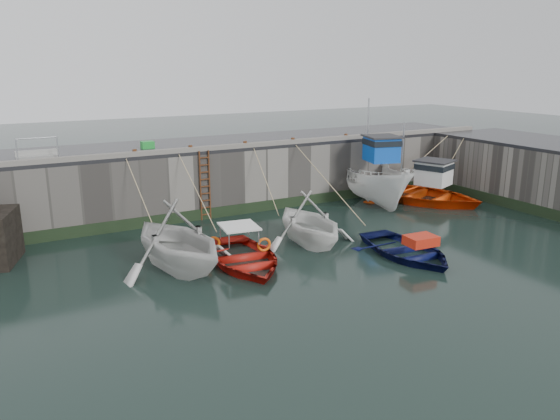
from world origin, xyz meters
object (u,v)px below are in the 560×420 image
boat_far_orange (422,193)px  bollard_b (190,148)px  boat_far_white (375,181)px  fish_crate (147,145)px  boat_near_white (178,268)px  bollard_e (346,136)px  ladder (205,186)px  bollard_d (293,141)px  bollard_c (245,144)px  boat_near_navy (406,255)px  bollard_a (135,153)px  boat_near_blue (244,263)px  boat_near_blacktrim (309,242)px

boat_far_orange → bollard_b: 12.26m
boat_far_white → fish_crate: bearing=177.3°
boat_near_white → bollard_e: bollard_e is taller
ladder → fish_crate: bearing=130.9°
ladder → bollard_d: size_ratio=11.43×
boat_far_orange → bollard_c: 9.74m
boat_near_white → bollard_d: (7.93, 5.64, 3.30)m
bollard_b → bollard_c: 2.70m
boat_near_navy → boat_far_white: size_ratio=0.64×
ladder → bollard_b: (-0.50, 0.34, 1.71)m
ladder → fish_crate: (-1.92, 2.22, 1.73)m
boat_near_navy → boat_far_orange: 8.72m
ladder → bollard_a: bearing=173.6°
boat_near_blue → boat_near_blacktrim: size_ratio=1.05×
boat_near_blacktrim → bollard_e: size_ratio=16.19×
ladder → boat_far_white: size_ratio=0.45×
boat_near_blacktrim → bollard_d: bearing=70.8°
bollard_e → bollard_b: bearing=180.0°
fish_crate → bollard_d: fish_crate is taller
boat_near_white → boat_near_blue: bearing=-29.1°
boat_near_blacktrim → bollard_d: size_ratio=16.19×
boat_near_white → fish_crate: (1.21, 7.52, 3.32)m
boat_near_navy → boat_far_white: (4.10, 7.06, 1.09)m
boat_near_navy → bollard_d: (0.00, 8.52, 3.30)m
bollard_e → ladder: bearing=-177.6°
boat_near_white → boat_far_white: (12.03, 4.18, 1.09)m
ladder → bollard_c: (2.20, 0.34, 1.71)m
boat_near_white → boat_far_orange: size_ratio=0.68×
boat_near_white → bollard_b: (2.63, 5.64, 3.30)m
boat_near_blue → boat_near_navy: (5.73, -2.13, 0.00)m
bollard_c → ladder: bearing=-171.3°
bollard_a → bollard_d: size_ratio=1.00×
boat_far_orange → bollard_b: size_ratio=27.14×
boat_far_white → boat_near_blue: bearing=-138.9°
boat_near_navy → boat_far_white: bearing=63.9°
boat_near_navy → boat_far_orange: (6.35, 5.96, 0.42)m
bollard_b → bollard_d: 5.30m
boat_far_orange → boat_near_blue: bearing=175.4°
boat_near_blacktrim → bollard_b: (-2.88, 5.48, 3.30)m
fish_crate → bollard_b: (1.42, -1.88, -0.02)m
boat_far_white → boat_far_orange: boat_far_white is taller
fish_crate → bollard_e: fish_crate is taller
boat_near_blacktrim → bollard_a: bollard_a is taller
boat_far_white → bollard_b: 9.76m
fish_crate → bollard_e: 10.10m
bollard_a → boat_near_blacktrim: bearing=-45.5°
boat_near_blacktrim → bollard_e: bearing=48.9°
boat_far_white → bollard_b: (-9.39, 1.46, 2.21)m
fish_crate → bollard_b: size_ratio=2.04×
boat_far_orange → bollard_a: 14.66m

